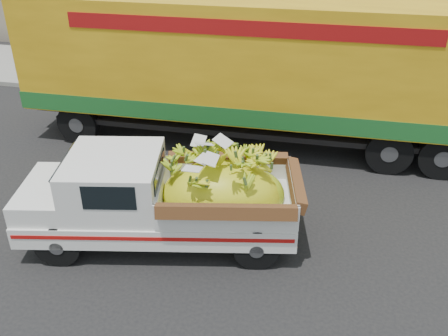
# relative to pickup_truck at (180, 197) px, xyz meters

# --- Properties ---
(ground) EXTENTS (100.00, 100.00, 0.00)m
(ground) POSITION_rel_pickup_truck_xyz_m (1.37, -0.23, -0.96)
(ground) COLOR black
(ground) RESTS_ON ground
(curb) EXTENTS (60.00, 0.25, 0.15)m
(curb) POSITION_rel_pickup_truck_xyz_m (1.37, 7.04, -0.89)
(curb) COLOR gray
(curb) RESTS_ON ground
(sidewalk) EXTENTS (60.00, 4.00, 0.14)m
(sidewalk) POSITION_rel_pickup_truck_xyz_m (1.37, 9.14, -0.89)
(sidewalk) COLOR gray
(sidewalk) RESTS_ON ground
(pickup_truck) EXTENTS (5.37, 2.86, 1.79)m
(pickup_truck) POSITION_rel_pickup_truck_xyz_m (0.00, 0.00, 0.00)
(pickup_truck) COLOR black
(pickup_truck) RESTS_ON ground
(semi_trailer) EXTENTS (12.02, 2.78, 3.80)m
(semi_trailer) POSITION_rel_pickup_truck_xyz_m (0.55, 4.59, 1.16)
(semi_trailer) COLOR black
(semi_trailer) RESTS_ON ground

